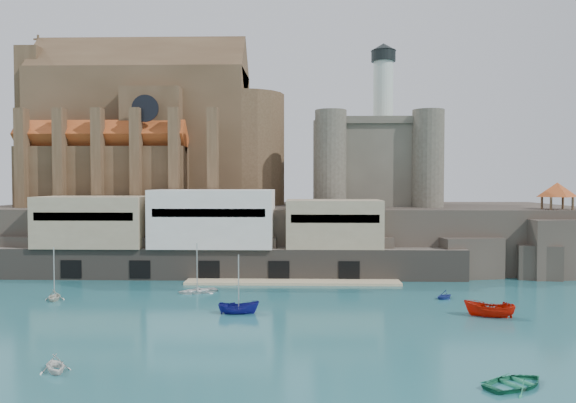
# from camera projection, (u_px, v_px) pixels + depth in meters

# --- Properties ---
(ground) EXTENTS (300.00, 300.00, 0.00)m
(ground) POSITION_uv_depth(u_px,v_px,m) (271.00, 313.00, 60.61)
(ground) COLOR #1B535B
(ground) RESTS_ON ground
(promontory) EXTENTS (100.00, 36.00, 10.00)m
(promontory) POSITION_uv_depth(u_px,v_px,m) (283.00, 234.00, 99.77)
(promontory) COLOR #2C2521
(promontory) RESTS_ON ground
(quay) EXTENTS (70.00, 12.00, 13.05)m
(quay) POSITION_uv_depth(u_px,v_px,m) (212.00, 236.00, 83.72)
(quay) COLOR #5E554B
(quay) RESTS_ON ground
(church) EXTENTS (47.00, 25.93, 30.51)m
(church) POSITION_uv_depth(u_px,v_px,m) (152.00, 138.00, 102.27)
(church) COLOR #4B3723
(church) RESTS_ON promontory
(castle_keep) EXTENTS (21.20, 21.20, 29.30)m
(castle_keep) POSITION_uv_depth(u_px,v_px,m) (374.00, 159.00, 100.55)
(castle_keep) COLOR #4D483C
(castle_keep) RESTS_ON promontory
(rock_outcrop) EXTENTS (14.50, 10.50, 8.70)m
(rock_outcrop) POSITION_uv_depth(u_px,v_px,m) (557.00, 249.00, 85.15)
(rock_outcrop) COLOR #2C2521
(rock_outcrop) RESTS_ON ground
(pavilion) EXTENTS (6.40, 6.40, 5.40)m
(pavilion) POSITION_uv_depth(u_px,v_px,m) (557.00, 191.00, 84.99)
(pavilion) COLOR #4B3723
(pavilion) RESTS_ON rock_outcrop
(boat_1) EXTENTS (3.15, 2.89, 3.13)m
(boat_1) POSITION_uv_depth(u_px,v_px,m) (55.00, 371.00, 42.10)
(boat_1) COLOR white
(boat_1) RESTS_ON ground
(boat_2) EXTENTS (1.82, 1.78, 4.43)m
(boat_2) POSITION_uv_depth(u_px,v_px,m) (239.00, 314.00, 60.47)
(boat_2) COLOR navy
(boat_2) RESTS_ON ground
(boat_3) EXTENTS (2.79, 3.73, 5.17)m
(boat_3) POSITION_uv_depth(u_px,v_px,m) (516.00, 386.00, 39.09)
(boat_3) COLOR #22815B
(boat_3) RESTS_ON ground
(boat_4) EXTENTS (2.98, 2.11, 3.17)m
(boat_4) POSITION_uv_depth(u_px,v_px,m) (55.00, 300.00, 67.28)
(boat_4) COLOR beige
(boat_4) RESTS_ON ground
(boat_5) EXTENTS (2.46, 2.43, 5.18)m
(boat_5) POSITION_uv_depth(u_px,v_px,m) (489.00, 317.00, 59.04)
(boat_5) COLOR #BA1805
(boat_5) RESTS_ON ground
(boat_6) EXTENTS (2.58, 3.73, 5.10)m
(boat_6) POSITION_uv_depth(u_px,v_px,m) (197.00, 292.00, 71.92)
(boat_6) COLOR white
(boat_6) RESTS_ON ground
(boat_7) EXTENTS (2.59, 2.70, 2.70)m
(boat_7) POSITION_uv_depth(u_px,v_px,m) (444.00, 299.00, 68.12)
(boat_7) COLOR navy
(boat_7) RESTS_ON ground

